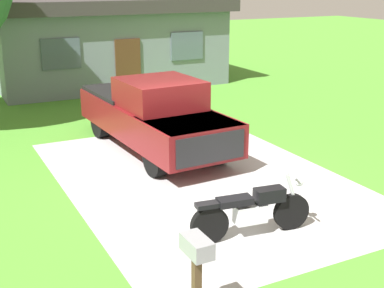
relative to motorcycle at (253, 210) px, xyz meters
The scene contains 6 objects.
ground_plane 2.86m from the motorcycle, 80.38° to the left, with size 80.00×80.00×0.00m, color #4C912D.
driveway_pad 2.86m from the motorcycle, 80.38° to the left, with size 5.80×8.35×0.01m, color #ACACAC.
motorcycle is the anchor object (origin of this frame).
pickup_truck 5.31m from the motorcycle, 85.96° to the left, with size 2.29×5.72×1.90m.
mailbox 2.71m from the motorcycle, 138.67° to the right, with size 0.26×0.48×1.26m.
neighbor_house 14.72m from the motorcycle, 81.38° to the left, with size 9.60×5.60×3.50m.
Camera 1 is at (-5.08, -9.53, 4.25)m, focal length 48.54 mm.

